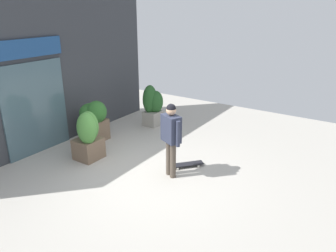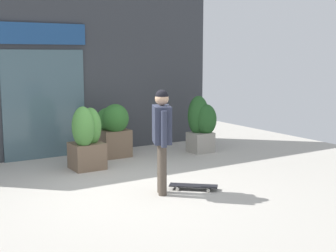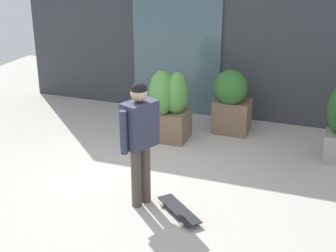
{
  "view_description": "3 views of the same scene",
  "coord_description": "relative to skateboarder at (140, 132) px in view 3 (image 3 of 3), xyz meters",
  "views": [
    {
      "loc": [
        -4.97,
        -3.87,
        3.53
      ],
      "look_at": [
        0.57,
        -0.19,
        1.03
      ],
      "focal_mm": 34.48,
      "sensor_mm": 36.0,
      "label": 1
    },
    {
      "loc": [
        -3.36,
        -6.48,
        2.18
      ],
      "look_at": [
        0.57,
        -0.19,
        1.03
      ],
      "focal_mm": 49.41,
      "sensor_mm": 36.0,
      "label": 2
    },
    {
      "loc": [
        2.53,
        -5.5,
        3.29
      ],
      "look_at": [
        0.57,
        -0.19,
        1.03
      ],
      "focal_mm": 51.84,
      "sensor_mm": 36.0,
      "label": 3
    }
  ],
  "objects": [
    {
      "name": "ground_plane",
      "position": [
        -0.29,
        0.45,
        -1.01
      ],
      "size": [
        12.0,
        12.0,
        0.0
      ],
      "primitive_type": "plane",
      "color": "#B2ADA3"
    },
    {
      "name": "building_facade",
      "position": [
        -0.31,
        3.64,
        0.91
      ],
      "size": [
        7.3,
        0.31,
        3.87
      ],
      "color": "#383A3F",
      "rests_on": "ground_plane"
    },
    {
      "name": "skateboarder",
      "position": [
        0.0,
        0.0,
        0.0
      ],
      "size": [
        0.41,
        0.56,
        1.65
      ],
      "rotation": [
        0.0,
        0.0,
        -0.42
      ],
      "color": "#4C4238",
      "rests_on": "ground_plane"
    },
    {
      "name": "skateboard",
      "position": [
        0.55,
        -0.08,
        -0.94
      ],
      "size": [
        0.72,
        0.67,
        0.08
      ],
      "rotation": [
        0.0,
        0.0,
        -0.72
      ],
      "color": "black",
      "rests_on": "ground_plane"
    },
    {
      "name": "planter_box_right",
      "position": [
        -0.39,
        2.11,
        -0.39
      ],
      "size": [
        0.62,
        0.66,
        1.22
      ],
      "color": "brown",
      "rests_on": "ground_plane"
    },
    {
      "name": "planter_box_mid",
      "position": [
        0.49,
        2.81,
        -0.36
      ],
      "size": [
        0.67,
        0.74,
        1.15
      ],
      "color": "brown",
      "rests_on": "ground_plane"
    }
  ]
}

